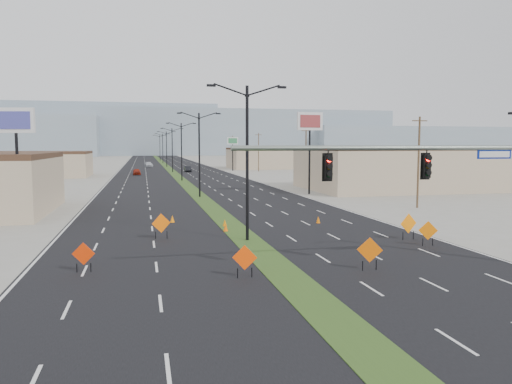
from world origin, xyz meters
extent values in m
plane|color=gray|center=(0.00, 0.00, 0.00)|extent=(600.00, 600.00, 0.00)
cube|color=black|center=(0.00, 100.00, 0.00)|extent=(25.00, 400.00, 0.02)
cube|color=#324E1C|center=(0.00, 100.00, 0.00)|extent=(2.00, 400.00, 0.04)
cube|color=tan|center=(-32.00, 85.00, 2.25)|extent=(30.00, 14.00, 4.50)
cube|color=tan|center=(34.00, 45.00, 2.75)|extent=(36.00, 18.00, 5.50)
cube|color=tan|center=(38.00, 110.00, 2.50)|extent=(44.00, 16.00, 5.00)
cube|color=#8496A3|center=(40.00, 300.00, 14.00)|extent=(220.00, 50.00, 28.00)
cube|color=#8496A3|center=(180.00, 290.00, 9.00)|extent=(160.00, 50.00, 18.00)
cube|color=#8496A3|center=(-30.00, 320.00, 16.00)|extent=(140.00, 50.00, 32.00)
cylinder|color=slate|center=(5.20, 2.00, 6.10)|extent=(16.00, 0.24, 0.24)
cube|color=navy|center=(10.40, 1.98, 5.78)|extent=(1.90, 0.04, 0.45)
cube|color=black|center=(1.70, 2.00, 5.22)|extent=(0.50, 0.28, 1.30)
sphere|color=#FF0C05|center=(1.70, 1.84, 5.57)|extent=(0.22, 0.22, 0.22)
cube|color=black|center=(6.70, 2.00, 5.22)|extent=(0.50, 0.28, 1.30)
sphere|color=#FF0C05|center=(6.70, 1.84, 5.57)|extent=(0.22, 0.22, 0.22)
cylinder|color=black|center=(0.00, 12.00, 5.00)|extent=(0.20, 0.20, 10.00)
cube|color=black|center=(-2.30, 12.00, 9.95)|extent=(0.55, 0.24, 0.14)
cube|color=black|center=(2.30, 12.00, 9.95)|extent=(0.55, 0.24, 0.14)
cylinder|color=black|center=(0.00, 40.00, 5.00)|extent=(0.20, 0.20, 10.00)
cube|color=black|center=(-2.30, 40.00, 9.95)|extent=(0.55, 0.24, 0.14)
cube|color=black|center=(2.30, 40.00, 9.95)|extent=(0.55, 0.24, 0.14)
cylinder|color=black|center=(0.00, 68.00, 5.00)|extent=(0.20, 0.20, 10.00)
cube|color=black|center=(-2.30, 68.00, 9.95)|extent=(0.55, 0.24, 0.14)
cube|color=black|center=(2.30, 68.00, 9.95)|extent=(0.55, 0.24, 0.14)
cylinder|color=black|center=(0.00, 96.00, 5.00)|extent=(0.20, 0.20, 10.00)
cube|color=black|center=(-2.30, 96.00, 9.95)|extent=(0.55, 0.24, 0.14)
cube|color=black|center=(2.30, 96.00, 9.95)|extent=(0.55, 0.24, 0.14)
cylinder|color=black|center=(0.00, 124.00, 5.00)|extent=(0.20, 0.20, 10.00)
cube|color=black|center=(-2.30, 124.00, 9.95)|extent=(0.55, 0.24, 0.14)
cube|color=black|center=(2.30, 124.00, 9.95)|extent=(0.55, 0.24, 0.14)
cylinder|color=black|center=(0.00, 152.00, 5.00)|extent=(0.20, 0.20, 10.00)
cube|color=black|center=(-2.30, 152.00, 9.95)|extent=(0.55, 0.24, 0.14)
cube|color=black|center=(2.30, 152.00, 9.95)|extent=(0.55, 0.24, 0.14)
cylinder|color=black|center=(0.00, 180.00, 5.00)|extent=(0.20, 0.20, 10.00)
cube|color=black|center=(-2.30, 180.00, 9.95)|extent=(0.55, 0.24, 0.14)
cube|color=black|center=(2.30, 180.00, 9.95)|extent=(0.55, 0.24, 0.14)
cylinder|color=#4C3823|center=(20.00, 25.00, 4.50)|extent=(0.20, 0.20, 9.00)
cube|color=#4C3823|center=(20.00, 25.00, 8.60)|extent=(1.60, 0.10, 0.10)
cylinder|color=#4C3823|center=(20.00, 60.00, 4.50)|extent=(0.20, 0.20, 9.00)
cube|color=#4C3823|center=(20.00, 60.00, 8.60)|extent=(1.60, 0.10, 0.10)
cylinder|color=#4C3823|center=(20.00, 95.00, 4.50)|extent=(0.20, 0.20, 9.00)
cube|color=#4C3823|center=(20.00, 95.00, 8.60)|extent=(1.60, 0.10, 0.10)
cylinder|color=#4C3823|center=(20.00, 130.00, 4.50)|extent=(0.20, 0.20, 9.00)
cube|color=#4C3823|center=(20.00, 130.00, 8.60)|extent=(1.60, 0.10, 0.10)
imported|color=maroon|center=(-7.90, 87.03, 0.65)|extent=(1.73, 3.91, 1.31)
imported|color=black|center=(3.52, 96.68, 0.65)|extent=(1.49, 3.98, 1.30)
imported|color=silver|center=(-5.02, 124.74, 0.69)|extent=(2.56, 4.97, 1.38)
cube|color=red|center=(-9.50, 5.78, 0.93)|extent=(1.11, 0.21, 1.12)
cylinder|color=black|center=(-9.83, 5.78, 0.23)|extent=(0.05, 0.05, 0.46)
cylinder|color=black|center=(-9.18, 5.78, 0.23)|extent=(0.05, 0.05, 0.46)
cube|color=#FF4405|center=(-2.00, 3.00, 0.98)|extent=(1.13, 0.42, 1.18)
cylinder|color=black|center=(-2.34, 3.00, 0.24)|extent=(0.05, 0.05, 0.49)
cylinder|color=black|center=(-1.66, 3.00, 0.24)|extent=(0.05, 0.05, 0.49)
cube|color=#F76005|center=(-5.47, 13.77, 1.07)|extent=(1.22, 0.47, 1.29)
cylinder|color=black|center=(-5.85, 13.77, 0.27)|extent=(0.05, 0.05, 0.53)
cylinder|color=black|center=(-5.10, 13.77, 0.27)|extent=(0.05, 0.05, 0.53)
cube|color=#E55A04|center=(4.34, 3.00, 1.05)|extent=(1.17, 0.54, 1.26)
cylinder|color=black|center=(3.98, 3.00, 0.26)|extent=(0.05, 0.05, 0.52)
cylinder|color=black|center=(4.71, 3.00, 0.26)|extent=(0.05, 0.05, 0.52)
cube|color=orange|center=(10.43, 9.94, 1.09)|extent=(1.28, 0.31, 1.31)
cylinder|color=black|center=(10.04, 9.94, 0.27)|extent=(0.05, 0.05, 0.54)
cylinder|color=black|center=(10.81, 9.94, 0.27)|extent=(0.05, 0.05, 0.54)
cube|color=orange|center=(10.54, 7.81, 0.98)|extent=(1.12, 0.44, 1.17)
cylinder|color=black|center=(10.20, 7.81, 0.24)|extent=(0.05, 0.05, 0.49)
cylinder|color=black|center=(10.88, 7.81, 0.24)|extent=(0.05, 0.05, 0.49)
cone|color=#F55B05|center=(-0.84, 15.60, 0.30)|extent=(0.39, 0.39, 0.60)
cone|color=orange|center=(-0.55, 17.79, 0.29)|extent=(0.40, 0.40, 0.57)
cone|color=#DD6404|center=(7.01, 17.86, 0.29)|extent=(0.40, 0.40, 0.57)
cone|color=orange|center=(-4.35, 20.75, 0.30)|extent=(0.47, 0.47, 0.60)
cylinder|color=black|center=(-16.38, 23.66, 3.79)|extent=(0.24, 0.24, 7.59)
cube|color=white|center=(-16.38, 23.66, 8.19)|extent=(3.01, 0.94, 2.00)
cube|color=#4445A4|center=(-16.38, 23.46, 8.19)|extent=(2.36, 0.52, 1.40)
cylinder|color=black|center=(14.00, 40.59, 4.26)|extent=(0.24, 0.24, 8.52)
cube|color=white|center=(14.00, 40.59, 9.20)|extent=(3.38, 0.58, 2.24)
cube|color=#993335|center=(14.00, 40.39, 9.20)|extent=(2.69, 0.24, 1.57)
cylinder|color=black|center=(14.53, 98.99, 3.35)|extent=(0.24, 0.24, 6.69)
cube|color=white|center=(14.53, 98.99, 7.22)|extent=(2.66, 0.48, 1.76)
cube|color=#368751|center=(14.53, 98.79, 7.22)|extent=(2.11, 0.15, 1.23)
camera|label=1|loc=(-6.55, -19.51, 6.24)|focal=35.00mm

